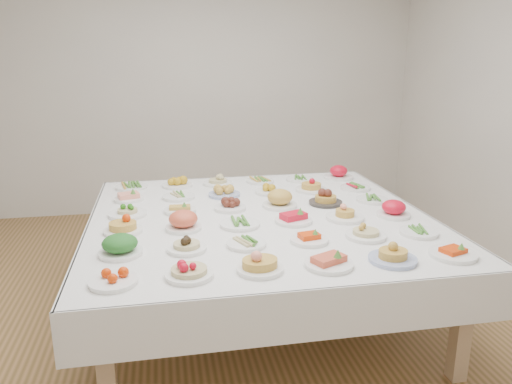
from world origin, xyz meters
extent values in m
plane|color=#986B3F|center=(0.00, 0.00, 0.00)|extent=(5.00, 5.00, 0.00)
cube|color=silver|center=(0.00, 2.50, 1.40)|extent=(5.00, 0.02, 2.80)
cube|color=silver|center=(0.00, -2.50, 1.40)|extent=(5.00, 0.02, 2.80)
cube|color=white|center=(0.12, -0.18, 0.72)|extent=(2.32, 2.32, 0.06)
cube|color=white|center=(0.12, 0.98, 0.61)|extent=(2.34, 0.01, 0.28)
cube|color=white|center=(0.12, -1.34, 0.61)|extent=(2.34, 0.02, 0.28)
cube|color=white|center=(1.28, -0.18, 0.61)|extent=(0.02, 2.34, 0.28)
cube|color=white|center=(-1.04, -0.18, 0.61)|extent=(0.02, 2.34, 0.28)
cube|color=tan|center=(-0.86, -1.16, 0.34)|extent=(0.09, 0.09, 0.69)
cube|color=tan|center=(1.10, -1.16, 0.34)|extent=(0.09, 0.09, 0.69)
cube|color=tan|center=(-0.86, 0.80, 0.34)|extent=(0.09, 0.09, 0.69)
cube|color=tan|center=(1.10, 0.80, 0.34)|extent=(0.09, 0.09, 0.69)
cylinder|color=white|center=(-0.80, -1.10, 0.76)|extent=(0.24, 0.24, 0.02)
cylinder|color=white|center=(-0.42, -1.09, 0.76)|extent=(0.24, 0.24, 0.02)
cylinder|color=white|center=(-0.06, -1.09, 0.76)|extent=(0.24, 0.24, 0.02)
cylinder|color=white|center=(0.31, -1.10, 0.76)|extent=(0.26, 0.26, 0.02)
cylinder|color=#4C66B2|center=(0.67, -1.10, 0.76)|extent=(0.26, 0.26, 0.02)
cylinder|color=white|center=(1.04, -1.10, 0.76)|extent=(0.26, 0.26, 0.02)
cylinder|color=white|center=(-0.79, -0.73, 0.76)|extent=(0.24, 0.24, 0.02)
cylinder|color=white|center=(-0.42, -0.73, 0.76)|extent=(0.22, 0.22, 0.02)
cylinder|color=white|center=(-0.07, -0.73, 0.76)|extent=(0.23, 0.23, 0.02)
cylinder|color=white|center=(0.31, -0.74, 0.76)|extent=(0.23, 0.23, 0.02)
cylinder|color=white|center=(0.68, -0.73, 0.76)|extent=(0.24, 0.24, 0.02)
cylinder|color=white|center=(1.02, -0.74, 0.76)|extent=(0.23, 0.23, 0.02)
cylinder|color=white|center=(-0.80, -0.36, 0.76)|extent=(0.24, 0.24, 0.02)
cylinder|color=white|center=(-0.42, -0.37, 0.76)|extent=(0.23, 0.23, 0.02)
cylinder|color=white|center=(-0.05, -0.37, 0.76)|extent=(0.26, 0.26, 0.02)
cylinder|color=white|center=(0.31, -0.37, 0.76)|extent=(0.25, 0.25, 0.02)
cylinder|color=white|center=(0.68, -0.37, 0.76)|extent=(0.26, 0.26, 0.02)
cylinder|color=white|center=(1.03, -0.37, 0.76)|extent=(0.23, 0.23, 0.02)
cylinder|color=white|center=(-0.79, -0.01, 0.76)|extent=(0.26, 0.26, 0.02)
cylinder|color=white|center=(-0.42, 0.00, 0.76)|extent=(0.22, 0.22, 0.02)
cylinder|color=white|center=(-0.06, -0.01, 0.76)|extent=(0.23, 0.23, 0.02)
cylinder|color=white|center=(0.30, -0.01, 0.76)|extent=(0.25, 0.25, 0.02)
cylinder|color=#2F2C29|center=(0.66, -0.01, 0.76)|extent=(0.25, 0.25, 0.02)
cylinder|color=white|center=(1.03, 0.00, 0.76)|extent=(0.24, 0.24, 0.02)
cylinder|color=white|center=(-0.80, 0.37, 0.76)|extent=(0.22, 0.22, 0.02)
cylinder|color=white|center=(-0.42, 0.36, 0.76)|extent=(0.25, 0.25, 0.02)
cylinder|color=#4C66B2|center=(-0.06, 0.36, 0.76)|extent=(0.25, 0.25, 0.02)
cylinder|color=white|center=(0.31, 0.37, 0.76)|extent=(0.23, 0.23, 0.02)
cylinder|color=white|center=(0.66, 0.37, 0.76)|extent=(0.25, 0.25, 0.02)
cylinder|color=white|center=(1.04, 0.36, 0.76)|extent=(0.24, 0.24, 0.02)
cylinder|color=white|center=(-0.80, 0.74, 0.76)|extent=(0.26, 0.26, 0.02)
cylinder|color=white|center=(-0.42, 0.72, 0.76)|extent=(0.25, 0.25, 0.02)
cylinder|color=white|center=(-0.07, 0.72, 0.76)|extent=(0.24, 0.24, 0.02)
cylinder|color=white|center=(0.30, 0.73, 0.76)|extent=(0.24, 0.24, 0.02)
cylinder|color=white|center=(0.67, 0.73, 0.76)|extent=(0.24, 0.24, 0.02)
cylinder|color=white|center=(1.03, 0.74, 0.76)|extent=(0.26, 0.26, 0.02)
camera|label=1|loc=(-0.53, -3.43, 1.84)|focal=35.00mm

